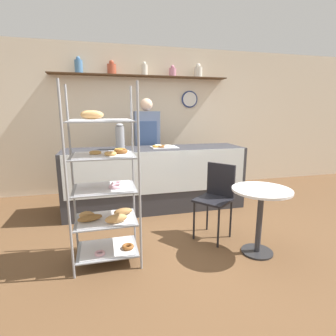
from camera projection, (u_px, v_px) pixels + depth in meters
ground_plane at (177, 244)px, 3.05m from camera, size 14.00×14.00×0.00m
back_wall at (142, 119)px, 5.07m from camera, size 10.00×0.30×2.70m
display_counter at (155, 178)px, 4.11m from camera, size 2.75×0.71×0.97m
pastry_rack at (104, 184)px, 2.56m from camera, size 0.65×0.50×1.77m
person_worker at (147, 145)px, 4.53m from camera, size 0.42×0.23×1.73m
cafe_table at (261, 206)px, 2.76m from camera, size 0.61×0.61×0.73m
cafe_chair at (217, 193)px, 3.15m from camera, size 0.53×0.53×0.90m
coffee_carafe at (120, 137)px, 3.84m from camera, size 0.13×0.13×0.38m
donut_tray_counter at (163, 147)px, 4.04m from camera, size 0.40×0.31×0.05m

